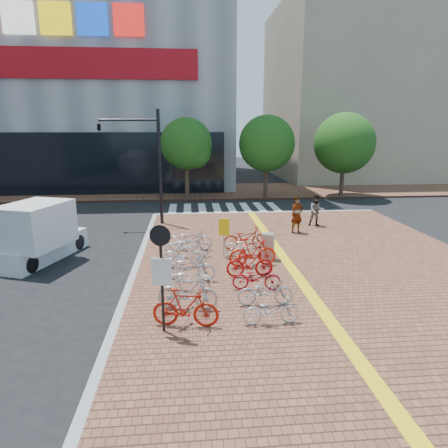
{
  "coord_description": "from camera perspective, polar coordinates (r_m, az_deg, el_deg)",
  "views": [
    {
      "loc": [
        -1.88,
        -12.5,
        5.48
      ],
      "look_at": [
        -0.38,
        4.39,
        1.3
      ],
      "focal_mm": 32.0,
      "sensor_mm": 36.0,
      "label": 1
    }
  ],
  "objects": [
    {
      "name": "far_sidewalk",
      "position": [
        33.98,
        -1.86,
        4.69
      ],
      "size": [
        70.0,
        8.0,
        0.15
      ],
      "primitive_type": "cube",
      "color": "brown",
      "rests_on": "ground"
    },
    {
      "name": "bike_13",
      "position": [
        17.68,
        3.0,
        -1.98
      ],
      "size": [
        1.99,
        0.82,
        1.02
      ],
      "primitive_type": "imported",
      "rotation": [
        0.0,
        0.0,
        1.64
      ],
      "color": "#A21C0B",
      "rests_on": "sidewalk"
    },
    {
      "name": "street_trees",
      "position": [
        30.77,
        8.07,
        11.14
      ],
      "size": [
        16.2,
        4.6,
        6.35
      ],
      "color": "#38281E",
      "rests_on": "far_sidewalk"
    },
    {
      "name": "bike_0",
      "position": [
        11.07,
        -5.52,
        -11.82
      ],
      "size": [
        1.88,
        0.8,
        1.09
      ],
      "primitive_type": "imported",
      "rotation": [
        0.0,
        0.0,
        1.41
      ],
      "color": "#AF1B0C",
      "rests_on": "sidewalk"
    },
    {
      "name": "bike_6",
      "position": [
        17.56,
        -4.9,
        -2.13
      ],
      "size": [
        1.99,
        0.83,
        1.02
      ],
      "primitive_type": "imported",
      "rotation": [
        0.0,
        0.0,
        1.49
      ],
      "color": "silver",
      "rests_on": "sidewalk"
    },
    {
      "name": "bike_4",
      "position": [
        15.44,
        -5.65,
        -4.37
      ],
      "size": [
        1.74,
        0.53,
        1.04
      ],
      "primitive_type": "imported",
      "rotation": [
        0.0,
        0.0,
        1.54
      ],
      "color": "silver",
      "rests_on": "sidewalk"
    },
    {
      "name": "pedestrian_b",
      "position": [
        22.28,
        13.05,
        1.88
      ],
      "size": [
        0.91,
        0.76,
        1.69
      ],
      "primitive_type": "imported",
      "rotation": [
        0.0,
        0.0,
        -0.15
      ],
      "color": "#525368",
      "rests_on": "sidewalk"
    },
    {
      "name": "department_store",
      "position": [
        47.4,
        -24.36,
        23.03
      ],
      "size": [
        36.0,
        24.27,
        28.0
      ],
      "color": "gray",
      "rests_on": "ground"
    },
    {
      "name": "bike_2",
      "position": [
        13.38,
        -5.13,
        -7.71
      ],
      "size": [
        1.67,
        0.75,
        0.85
      ],
      "primitive_type": "imported",
      "rotation": [
        0.0,
        0.0,
        1.45
      ],
      "color": "white",
      "rests_on": "sidewalk"
    },
    {
      "name": "building_beige",
      "position": [
        48.86,
        19.86,
        17.19
      ],
      "size": [
        20.0,
        18.0,
        18.0
      ],
      "primitive_type": "cube",
      "color": "gray",
      "rests_on": "ground"
    },
    {
      "name": "bike_8",
      "position": [
        12.34,
        5.94,
        -9.52
      ],
      "size": [
        1.72,
        0.61,
        0.9
      ],
      "primitive_type": "imported",
      "rotation": [
        0.0,
        0.0,
        1.58
      ],
      "color": "#A7A7AC",
      "rests_on": "sidewalk"
    },
    {
      "name": "yellow_sign",
      "position": [
        16.4,
        -0.01,
        -0.96
      ],
      "size": [
        0.44,
        0.14,
        1.64
      ],
      "color": "#B7B7BC",
      "rests_on": "sidewalk"
    },
    {
      "name": "bike_3",
      "position": [
        14.18,
        -5.08,
        -6.1
      ],
      "size": [
        2.01,
        1.01,
        1.01
      ],
      "primitive_type": "imported",
      "rotation": [
        0.0,
        0.0,
        1.38
      ],
      "color": "#B4B4B9",
      "rests_on": "sidewalk"
    },
    {
      "name": "bike_12",
      "position": [
        16.68,
        3.01,
        -3.17
      ],
      "size": [
        1.8,
        0.9,
        0.9
      ],
      "primitive_type": "imported",
      "rotation": [
        0.0,
        0.0,
        1.39
      ],
      "color": "white",
      "rests_on": "sidewalk"
    },
    {
      "name": "pedestrian_a",
      "position": [
        20.59,
        10.37,
        1.33
      ],
      "size": [
        0.8,
        0.66,
        1.89
      ],
      "primitive_type": "imported",
      "rotation": [
        0.0,
        0.0,
        0.35
      ],
      "color": "gray",
      "rests_on": "sidewalk"
    },
    {
      "name": "bike_1",
      "position": [
        12.02,
        -5.23,
        -9.64
      ],
      "size": [
        1.88,
        0.84,
        1.09
      ],
      "primitive_type": "imported",
      "rotation": [
        0.0,
        0.0,
        1.39
      ],
      "color": "#AEAEB3",
      "rests_on": "sidewalk"
    },
    {
      "name": "bike_10",
      "position": [
        14.47,
        3.7,
        -5.63
      ],
      "size": [
        1.71,
        0.49,
        1.02
      ],
      "primitive_type": "imported",
      "rotation": [
        0.0,
        0.0,
        1.56
      ],
      "color": "#A80D0C",
      "rests_on": "sidewalk"
    },
    {
      "name": "utility_box",
      "position": [
        16.41,
        6.29,
        -3.21
      ],
      "size": [
        0.58,
        0.49,
        1.08
      ],
      "primitive_type": "cube",
      "rotation": [
        0.0,
        0.0,
        -0.29
      ],
      "color": "#B2B2B6",
      "rests_on": "sidewalk"
    },
    {
      "name": "notice_sign",
      "position": [
        10.36,
        -8.95,
        -5.94
      ],
      "size": [
        0.54,
        0.18,
        2.93
      ],
      "color": "black",
      "rests_on": "sidewalk"
    },
    {
      "name": "crosswalk",
      "position": [
        27.16,
        0.04,
        2.22
      ],
      "size": [
        7.5,
        4.0,
        0.01
      ],
      "color": "silver",
      "rests_on": "ground"
    },
    {
      "name": "bike_9",
      "position": [
        13.41,
        4.67,
        -7.65
      ],
      "size": [
        1.66,
        0.72,
        0.85
      ],
      "primitive_type": "imported",
      "rotation": [
        0.0,
        0.0,
        1.47
      ],
      "color": "#A30B1A",
      "rests_on": "sidewalk"
    },
    {
      "name": "traffic_light_pole",
      "position": [
        22.31,
        -13.0,
        10.81
      ],
      "size": [
        3.33,
        1.28,
        6.2
      ],
      "color": "black",
      "rests_on": "sidewalk"
    },
    {
      "name": "sidewalk",
      "position": [
        10.45,
        25.07,
        -18.72
      ],
      "size": [
        14.0,
        34.0,
        0.15
      ],
      "primitive_type": "cube",
      "color": "brown",
      "rests_on": "ground"
    },
    {
      "name": "bike_5",
      "position": [
        16.64,
        -5.21,
        -3.1
      ],
      "size": [
        1.92,
        0.75,
        0.99
      ],
      "primitive_type": "imported",
      "rotation": [
        0.0,
        0.0,
        1.62
      ],
      "color": "#B9B9BF",
      "rests_on": "sidewalk"
    },
    {
      "name": "kerb_north",
      "position": [
        25.56,
        6.04,
        1.56
      ],
      "size": [
        14.0,
        0.25,
        0.15
      ],
      "primitive_type": "cube",
      "color": "gray",
      "rests_on": "ground"
    },
    {
      "name": "bike_7",
      "position": [
        11.27,
        6.77,
        -12.07
      ],
      "size": [
        1.61,
        0.62,
        0.84
      ],
      "primitive_type": "imported",
      "rotation": [
        0.0,
        0.0,
        1.61
      ],
      "color": "silver",
      "rests_on": "sidewalk"
    },
    {
      "name": "box_truck",
      "position": [
        18.34,
        -25.29,
        -1.05
      ],
      "size": [
        3.19,
        4.71,
        2.51
      ],
      "color": "silver",
      "rests_on": "ground"
    },
    {
      "name": "tactile_strip",
      "position": [
        9.98,
        19.85,
        -19.29
      ],
      "size": [
        0.4,
        34.0,
        0.01
      ],
      "primitive_type": "cube",
      "color": "yellow",
      "rests_on": "sidewalk"
    },
    {
      "name": "ground",
      "position": [
        13.77,
        3.22,
        -9.61
      ],
      "size": [
        120.0,
        120.0,
        0.0
      ],
      "primitive_type": "plane",
      "color": "black",
      "rests_on": "ground"
    },
    {
      "name": "kerb_west",
      "position": [
        9.48,
        -18.38,
        -21.67
      ],
      "size": [
        0.25,
        34.0,
        0.15
      ],
      "primitive_type": "cube",
      "color": "gray",
      "rests_on": "ground"
    },
    {
      "name": "bike_11",
      "position": [
        15.55,
        4.14,
        -4.03
      ],
      "size": [
        1.93,
        0.74,
        1.13
      ],
      "primitive_type": "imported",
      "rotation": [
        0.0,
        0.0,
        1.69
      ],
      "color": "red",
      "rests_on": "sidewalk"
    }
  ]
}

